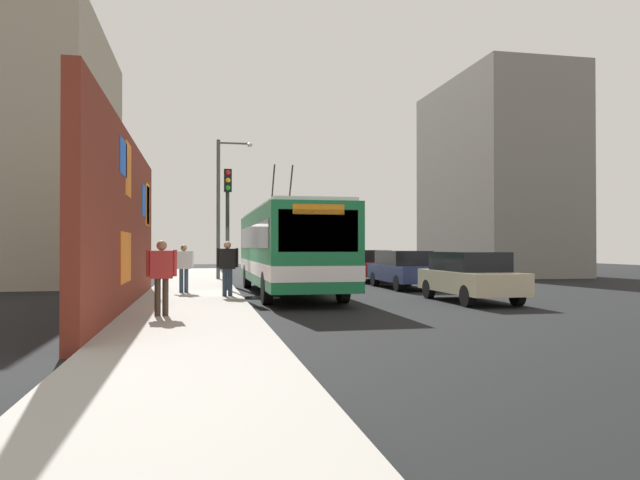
{
  "coord_description": "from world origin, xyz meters",
  "views": [
    {
      "loc": [
        -20.83,
        1.38,
        1.74
      ],
      "look_at": [
        -0.94,
        -2.67,
        1.97
      ],
      "focal_mm": 33.37,
      "sensor_mm": 36.0,
      "label": 1
    }
  ],
  "objects_px": {
    "city_bus": "(288,247)",
    "pedestrian_midblock": "(184,265)",
    "street_lamp": "(222,199)",
    "parked_car_red": "(367,265)",
    "traffic_light": "(228,209)",
    "pedestrian_at_curb": "(227,263)",
    "pedestrian_near_wall": "(162,271)",
    "parked_car_champagne": "(470,276)",
    "parked_car_navy": "(403,268)"
  },
  "relations": [
    {
      "from": "city_bus",
      "to": "pedestrian_near_wall",
      "type": "bearing_deg",
      "value": 151.48
    },
    {
      "from": "city_bus",
      "to": "parked_car_champagne",
      "type": "xyz_separation_m",
      "value": [
        -4.11,
        -5.2,
        -0.91
      ]
    },
    {
      "from": "traffic_light",
      "to": "pedestrian_near_wall",
      "type": "bearing_deg",
      "value": 166.84
    },
    {
      "from": "parked_car_red",
      "to": "pedestrian_midblock",
      "type": "bearing_deg",
      "value": 131.58
    },
    {
      "from": "parked_car_navy",
      "to": "parked_car_red",
      "type": "relative_size",
      "value": 0.98
    },
    {
      "from": "parked_car_red",
      "to": "parked_car_navy",
      "type": "bearing_deg",
      "value": 180.0
    },
    {
      "from": "parked_car_red",
      "to": "traffic_light",
      "type": "relative_size",
      "value": 1.09
    },
    {
      "from": "parked_car_champagne",
      "to": "traffic_light",
      "type": "relative_size",
      "value": 0.99
    },
    {
      "from": "parked_car_navy",
      "to": "parked_car_red",
      "type": "distance_m",
      "value": 5.45
    },
    {
      "from": "parked_car_navy",
      "to": "pedestrian_near_wall",
      "type": "xyz_separation_m",
      "value": [
        -9.53,
        9.23,
        0.34
      ]
    },
    {
      "from": "parked_car_navy",
      "to": "pedestrian_midblock",
      "type": "height_order",
      "value": "pedestrian_midblock"
    },
    {
      "from": "traffic_light",
      "to": "parked_car_red",
      "type": "bearing_deg",
      "value": -46.59
    },
    {
      "from": "pedestrian_at_curb",
      "to": "pedestrian_near_wall",
      "type": "height_order",
      "value": "pedestrian_at_curb"
    },
    {
      "from": "parked_car_red",
      "to": "pedestrian_midblock",
      "type": "distance_m",
      "value": 11.92
    },
    {
      "from": "parked_car_red",
      "to": "traffic_light",
      "type": "distance_m",
      "value": 10.38
    },
    {
      "from": "parked_car_navy",
      "to": "city_bus",
      "type": "bearing_deg",
      "value": 112.2
    },
    {
      "from": "pedestrian_near_wall",
      "to": "parked_car_red",
      "type": "bearing_deg",
      "value": -31.63
    },
    {
      "from": "parked_car_champagne",
      "to": "pedestrian_midblock",
      "type": "xyz_separation_m",
      "value": [
        3.77,
        8.91,
        0.29
      ]
    },
    {
      "from": "parked_car_red",
      "to": "pedestrian_midblock",
      "type": "xyz_separation_m",
      "value": [
        -7.91,
        8.91,
        0.29
      ]
    },
    {
      "from": "pedestrian_at_curb",
      "to": "pedestrian_near_wall",
      "type": "xyz_separation_m",
      "value": [
        -5.25,
        1.74,
        -0.02
      ]
    },
    {
      "from": "pedestrian_at_curb",
      "to": "traffic_light",
      "type": "height_order",
      "value": "traffic_light"
    },
    {
      "from": "parked_car_navy",
      "to": "parked_car_red",
      "type": "xyz_separation_m",
      "value": [
        5.45,
        -0.0,
        0.0
      ]
    },
    {
      "from": "city_bus",
      "to": "traffic_light",
      "type": "distance_m",
      "value": 2.64
    },
    {
      "from": "parked_car_champagne",
      "to": "pedestrian_at_curb",
      "type": "bearing_deg",
      "value": 75.4
    },
    {
      "from": "parked_car_navy",
      "to": "parked_car_red",
      "type": "bearing_deg",
      "value": -0.0
    },
    {
      "from": "city_bus",
      "to": "pedestrian_near_wall",
      "type": "distance_m",
      "value": 8.45
    },
    {
      "from": "parked_car_navy",
      "to": "pedestrian_near_wall",
      "type": "distance_m",
      "value": 13.27
    },
    {
      "from": "pedestrian_near_wall",
      "to": "pedestrian_midblock",
      "type": "xyz_separation_m",
      "value": [
        7.07,
        -0.32,
        -0.05
      ]
    },
    {
      "from": "parked_car_red",
      "to": "city_bus",
      "type": "bearing_deg",
      "value": 145.51
    },
    {
      "from": "city_bus",
      "to": "pedestrian_midblock",
      "type": "height_order",
      "value": "city_bus"
    },
    {
      "from": "parked_car_champagne",
      "to": "parked_car_red",
      "type": "relative_size",
      "value": 0.91
    },
    {
      "from": "parked_car_red",
      "to": "street_lamp",
      "type": "distance_m",
      "value": 8.01
    },
    {
      "from": "street_lamp",
      "to": "parked_car_champagne",
      "type": "bearing_deg",
      "value": -149.88
    },
    {
      "from": "pedestrian_midblock",
      "to": "parked_car_champagne",
      "type": "bearing_deg",
      "value": -112.94
    },
    {
      "from": "parked_car_champagne",
      "to": "pedestrian_midblock",
      "type": "height_order",
      "value": "pedestrian_midblock"
    },
    {
      "from": "parked_car_champagne",
      "to": "pedestrian_at_curb",
      "type": "xyz_separation_m",
      "value": [
        1.95,
        7.48,
        0.37
      ]
    },
    {
      "from": "parked_car_red",
      "to": "traffic_light",
      "type": "height_order",
      "value": "traffic_light"
    },
    {
      "from": "pedestrian_at_curb",
      "to": "street_lamp",
      "type": "height_order",
      "value": "street_lamp"
    },
    {
      "from": "city_bus",
      "to": "pedestrian_midblock",
      "type": "relative_size",
      "value": 6.97
    },
    {
      "from": "parked_car_red",
      "to": "pedestrian_at_curb",
      "type": "height_order",
      "value": "pedestrian_at_curb"
    },
    {
      "from": "parked_car_navy",
      "to": "street_lamp",
      "type": "xyz_separation_m",
      "value": [
        6.29,
        7.26,
        3.28
      ]
    },
    {
      "from": "street_lamp",
      "to": "parked_car_red",
      "type": "bearing_deg",
      "value": -96.6
    },
    {
      "from": "parked_car_champagne",
      "to": "parked_car_navy",
      "type": "distance_m",
      "value": 6.23
    },
    {
      "from": "parked_car_navy",
      "to": "parked_car_red",
      "type": "height_order",
      "value": "same"
    },
    {
      "from": "street_lamp",
      "to": "pedestrian_near_wall",
      "type": "bearing_deg",
      "value": 172.91
    },
    {
      "from": "pedestrian_midblock",
      "to": "street_lamp",
      "type": "distance_m",
      "value": 9.39
    },
    {
      "from": "city_bus",
      "to": "parked_car_red",
      "type": "height_order",
      "value": "city_bus"
    },
    {
      "from": "parked_car_champagne",
      "to": "parked_car_red",
      "type": "height_order",
      "value": "same"
    },
    {
      "from": "traffic_light",
      "to": "parked_car_navy",
      "type": "bearing_deg",
      "value": -78.41
    },
    {
      "from": "pedestrian_at_curb",
      "to": "pedestrian_near_wall",
      "type": "bearing_deg",
      "value": 161.62
    }
  ]
}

